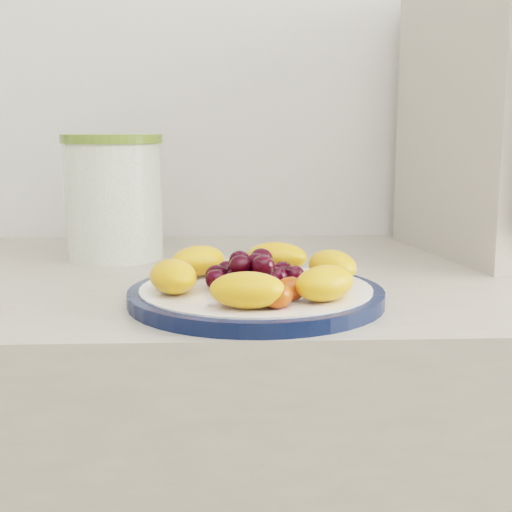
{
  "coord_description": "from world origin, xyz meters",
  "views": [
    {
      "loc": [
        -0.15,
        0.31,
        1.08
      ],
      "look_at": [
        -0.11,
        1.04,
        0.95
      ],
      "focal_mm": 50.0,
      "sensor_mm": 36.0,
      "label": 1
    }
  ],
  "objects": [
    {
      "name": "plate_face",
      "position": [
        -0.11,
        1.04,
        0.91
      ],
      "size": [
        0.24,
        0.24,
        0.02
      ],
      "primitive_type": "cylinder",
      "color": "white",
      "rests_on": "counter"
    },
    {
      "name": "canister",
      "position": [
        -0.3,
        1.31,
        0.98
      ],
      "size": [
        0.17,
        0.17,
        0.16
      ],
      "primitive_type": "cylinder",
      "rotation": [
        0.0,
        0.0,
        0.3
      ],
      "color": "#4D6820",
      "rests_on": "counter"
    },
    {
      "name": "plate_rim",
      "position": [
        -0.11,
        1.04,
        0.91
      ],
      "size": [
        0.27,
        0.27,
        0.01
      ],
      "primitive_type": "cylinder",
      "color": "#0A1536",
      "rests_on": "counter"
    },
    {
      "name": "fruit_plate",
      "position": [
        -0.11,
        1.03,
        0.93
      ],
      "size": [
        0.23,
        0.23,
        0.04
      ],
      "color": "orange",
      "rests_on": "plate_face"
    },
    {
      "name": "canister_lid",
      "position": [
        -0.3,
        1.31,
        1.07
      ],
      "size": [
        0.17,
        0.17,
        0.01
      ],
      "primitive_type": "cylinder",
      "rotation": [
        0.0,
        0.0,
        0.3
      ],
      "color": "olive",
      "rests_on": "canister"
    }
  ]
}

